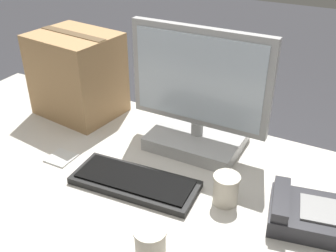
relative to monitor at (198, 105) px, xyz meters
The scene contains 8 objects.
office_desk 0.64m from the monitor, 129.35° to the right, with size 1.80×0.90×0.75m.
monitor is the anchor object (origin of this frame).
keyboard 0.35m from the monitor, 103.90° to the right, with size 0.42×0.19×0.03m.
desk_phone 0.51m from the monitor, 27.69° to the right, with size 0.23×0.22×0.08m.
paper_cup_left 0.55m from the monitor, 78.27° to the right, with size 0.09×0.09×0.09m.
paper_cup_right 0.34m from the monitor, 50.32° to the right, with size 0.08×0.08×0.10m.
cardboard_box 0.55m from the monitor, behind, with size 0.35×0.30×0.34m.
sticky_note_pad 0.52m from the monitor, 141.69° to the right, with size 0.09×0.09×0.01m.
Camera 1 is at (0.69, -0.88, 1.55)m, focal length 42.00 mm.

